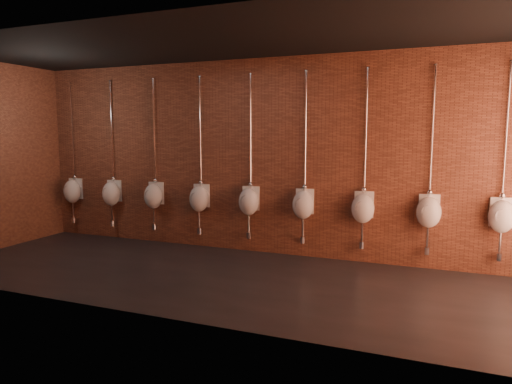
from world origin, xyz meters
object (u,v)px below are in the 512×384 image
(urinal_4, at_px, (249,201))
(urinal_8, at_px, (502,215))
(urinal_6, at_px, (363,207))
(urinal_1, at_px, (112,193))
(urinal_7, at_px, (429,211))
(urinal_3, at_px, (199,198))
(urinal_2, at_px, (154,195))
(urinal_5, at_px, (303,204))
(urinal_0, at_px, (73,190))

(urinal_4, distance_m, urinal_8, 3.73)
(urinal_4, distance_m, urinal_6, 1.87)
(urinal_1, relative_size, urinal_7, 1.00)
(urinal_3, xyz_separation_m, urinal_7, (3.73, 0.00, 0.00))
(urinal_2, xyz_separation_m, urinal_5, (2.80, 0.00, 0.00))
(urinal_5, distance_m, urinal_8, 2.80)
(urinal_6, distance_m, urinal_7, 0.93)
(urinal_0, bearing_deg, urinal_5, 0.00)
(urinal_1, xyz_separation_m, urinal_7, (5.60, 0.00, 0.00))
(urinal_3, distance_m, urinal_4, 0.93)
(urinal_7, height_order, urinal_8, same)
(urinal_7, bearing_deg, urinal_1, 180.00)
(urinal_3, xyz_separation_m, urinal_6, (2.80, 0.00, 0.00))
(urinal_6, bearing_deg, urinal_0, 180.00)
(urinal_8, bearing_deg, urinal_4, 180.00)
(urinal_1, height_order, urinal_4, same)
(urinal_6, height_order, urinal_8, same)
(urinal_6, bearing_deg, urinal_3, 180.00)
(urinal_1, xyz_separation_m, urinal_2, (0.93, 0.00, 0.00))
(urinal_5, relative_size, urinal_7, 1.00)
(urinal_3, height_order, urinal_4, same)
(urinal_6, bearing_deg, urinal_4, 180.00)
(urinal_3, bearing_deg, urinal_0, 180.00)
(urinal_1, relative_size, urinal_2, 1.00)
(urinal_2, height_order, urinal_5, same)
(urinal_5, xyz_separation_m, urinal_7, (1.87, 0.00, 0.00))
(urinal_7, bearing_deg, urinal_5, 180.00)
(urinal_2, height_order, urinal_6, same)
(urinal_0, relative_size, urinal_6, 1.00)
(urinal_8, bearing_deg, urinal_7, 180.00)
(urinal_0, relative_size, urinal_3, 1.00)
(urinal_1, xyz_separation_m, urinal_6, (4.66, 0.00, 0.00))
(urinal_4, bearing_deg, urinal_8, 0.00)
(urinal_0, height_order, urinal_2, same)
(urinal_0, distance_m, urinal_2, 1.87)
(urinal_5, height_order, urinal_6, same)
(urinal_1, height_order, urinal_8, same)
(urinal_7, bearing_deg, urinal_3, 180.00)
(urinal_2, relative_size, urinal_6, 1.00)
(urinal_8, bearing_deg, urinal_1, 180.00)
(urinal_0, relative_size, urinal_1, 1.00)
(urinal_3, relative_size, urinal_6, 1.00)
(urinal_8, bearing_deg, urinal_5, 180.00)
(urinal_0, height_order, urinal_4, same)
(urinal_2, relative_size, urinal_3, 1.00)
(urinal_0, bearing_deg, urinal_4, 0.00)
(urinal_7, bearing_deg, urinal_6, 180.00)
(urinal_3, xyz_separation_m, urinal_5, (1.87, 0.00, 0.00))
(urinal_4, relative_size, urinal_5, 1.00)
(urinal_0, relative_size, urinal_4, 1.00)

